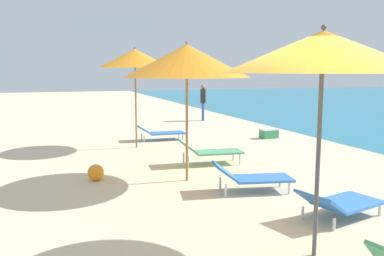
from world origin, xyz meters
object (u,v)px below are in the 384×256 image
(lounger_second_shoreside, at_px, (209,151))
(cooler_box, at_px, (269,133))
(lounger_nearest_shoreside, at_px, (340,202))
(person_walking_near, at_px, (203,99))
(lounger_second_inland, at_px, (251,177))
(umbrella_second, at_px, (187,61))
(beach_ball, at_px, (96,172))
(umbrella_nearest, at_px, (323,52))
(umbrella_farthest, at_px, (135,58))
(lounger_farthest_shoreside, at_px, (160,132))

(lounger_second_shoreside, xyz_separation_m, cooler_box, (3.15, 2.82, -0.16))
(lounger_second_shoreside, bearing_deg, lounger_nearest_shoreside, -76.41)
(person_walking_near, height_order, cooler_box, person_walking_near)
(lounger_second_inland, bearing_deg, umbrella_second, 139.25)
(beach_ball, bearing_deg, cooler_box, 30.56)
(umbrella_nearest, distance_m, umbrella_second, 3.63)
(umbrella_farthest, bearing_deg, umbrella_second, -86.37)
(lounger_second_inland, relative_size, cooler_box, 2.53)
(umbrella_farthest, bearing_deg, lounger_second_inland, -77.41)
(umbrella_second, distance_m, beach_ball, 2.80)
(lounger_second_inland, height_order, lounger_farthest_shoreside, lounger_second_inland)
(umbrella_nearest, xyz_separation_m, beach_ball, (-2.05, 4.19, -2.17))
(lounger_second_shoreside, bearing_deg, umbrella_second, -122.68)
(lounger_farthest_shoreside, distance_m, beach_ball, 4.82)
(lounger_farthest_shoreside, bearing_deg, umbrella_nearest, -89.66)
(umbrella_farthest, distance_m, cooler_box, 4.91)
(umbrella_farthest, distance_m, lounger_farthest_shoreside, 2.61)
(umbrella_nearest, relative_size, umbrella_farthest, 0.94)
(umbrella_second, xyz_separation_m, lounger_second_inland, (0.85, -1.09, -2.04))
(umbrella_nearest, distance_m, lounger_second_inland, 3.30)
(lounger_second_shoreside, relative_size, lounger_farthest_shoreside, 1.01)
(lounger_second_shoreside, relative_size, lounger_second_inland, 1.03)
(lounger_farthest_shoreside, relative_size, beach_ball, 4.71)
(umbrella_nearest, height_order, lounger_second_shoreside, umbrella_nearest)
(lounger_second_inland, xyz_separation_m, umbrella_farthest, (-1.08, 4.85, 2.20))
(beach_ball, bearing_deg, umbrella_second, -18.97)
(lounger_second_shoreside, height_order, umbrella_farthest, umbrella_farthest)
(umbrella_second, height_order, lounger_second_inland, umbrella_second)
(beach_ball, bearing_deg, lounger_nearest_shoreside, -46.12)
(cooler_box, bearing_deg, lounger_farthest_shoreside, 166.99)
(lounger_farthest_shoreside, bearing_deg, lounger_second_inland, -85.94)
(lounger_second_shoreside, distance_m, person_walking_near, 8.41)
(lounger_nearest_shoreside, relative_size, cooler_box, 2.47)
(umbrella_second, relative_size, lounger_farthest_shoreside, 1.78)
(lounger_farthest_shoreside, relative_size, person_walking_near, 0.97)
(umbrella_nearest, distance_m, lounger_nearest_shoreside, 2.54)
(lounger_nearest_shoreside, bearing_deg, cooler_box, 54.23)
(lounger_second_shoreside, bearing_deg, beach_ball, -161.58)
(lounger_second_shoreside, height_order, lounger_second_inland, lounger_second_shoreside)
(umbrella_nearest, bearing_deg, lounger_nearest_shoreside, 40.14)
(umbrella_nearest, relative_size, lounger_farthest_shoreside, 1.74)
(umbrella_second, relative_size, person_walking_near, 1.73)
(person_walking_near, bearing_deg, lounger_farthest_shoreside, 76.08)
(lounger_nearest_shoreside, distance_m, umbrella_farthest, 7.04)
(cooler_box, bearing_deg, umbrella_farthest, -177.08)
(umbrella_farthest, relative_size, cooler_box, 4.79)
(umbrella_nearest, relative_size, lounger_nearest_shoreside, 1.83)
(lounger_second_shoreside, bearing_deg, person_walking_near, 76.22)
(umbrella_second, bearing_deg, beach_ball, 161.03)
(lounger_nearest_shoreside, xyz_separation_m, umbrella_farthest, (-1.70, 6.46, 2.23))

